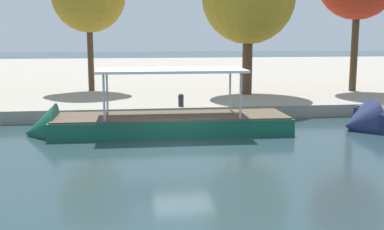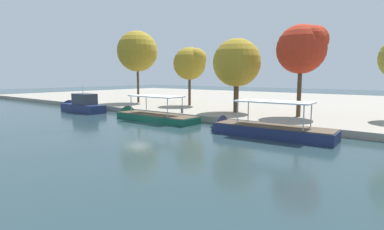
% 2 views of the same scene
% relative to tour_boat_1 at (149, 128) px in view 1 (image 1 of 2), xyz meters
% --- Properties ---
extents(ground_plane, '(220.00, 220.00, 0.00)m').
position_rel_tour_boat_1_xyz_m(ground_plane, '(1.28, -3.11, -0.26)').
color(ground_plane, '#23383D').
extents(dock_promenade, '(120.00, 55.00, 0.70)m').
position_rel_tour_boat_1_xyz_m(dock_promenade, '(1.28, 30.59, 0.08)').
color(dock_promenade, gray).
rests_on(dock_promenade, ground_plane).
extents(tour_boat_1, '(12.42, 3.28, 4.31)m').
position_rel_tour_boat_1_xyz_m(tour_boat_1, '(0.00, 0.00, 0.00)').
color(tour_boat_1, '#14513D').
rests_on(tour_boat_1, ground_plane).
extents(mooring_bollard_0, '(0.32, 0.32, 0.70)m').
position_rel_tour_boat_1_xyz_m(mooring_bollard_0, '(1.96, 3.76, 0.81)').
color(mooring_bollard_0, '#2D2D33').
rests_on(mooring_bollard_0, dock_promenade).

